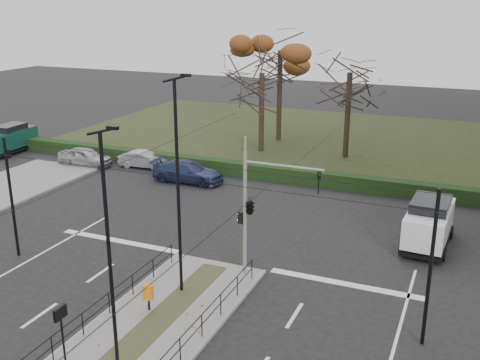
{
  "coord_description": "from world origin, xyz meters",
  "views": [
    {
      "loc": [
        10.42,
        -17.01,
        11.98
      ],
      "look_at": [
        -0.43,
        8.47,
        3.16
      ],
      "focal_mm": 42.0,
      "sensor_mm": 36.0,
      "label": 1
    }
  ],
  "objects_px": {
    "parked_car_second": "(144,159)",
    "info_panel": "(61,320)",
    "streetlamp_median_far": "(178,186)",
    "rust_tree": "(280,51)",
    "streetlamp_median_near": "(110,255)",
    "traffic_light": "(252,205)",
    "parked_car_third": "(188,172)",
    "bare_tree_center": "(350,79)",
    "parked_car_first": "(85,157)",
    "litter_bin": "(148,292)",
    "white_van": "(429,222)",
    "green_van": "(11,138)",
    "bare_tree_near": "(262,79)"
  },
  "relations": [
    {
      "from": "streetlamp_median_far",
      "to": "rust_tree",
      "type": "xyz_separation_m",
      "value": [
        -5.4,
        27.93,
        3.12
      ]
    },
    {
      "from": "info_panel",
      "to": "rust_tree",
      "type": "height_order",
      "value": "rust_tree"
    },
    {
      "from": "parked_car_first",
      "to": "bare_tree_near",
      "type": "distance_m",
      "value": 15.2
    },
    {
      "from": "parked_car_first",
      "to": "bare_tree_near",
      "type": "relative_size",
      "value": 0.49
    },
    {
      "from": "parked_car_first",
      "to": "white_van",
      "type": "bearing_deg",
      "value": -103.8
    },
    {
      "from": "streetlamp_median_near",
      "to": "parked_car_first",
      "type": "height_order",
      "value": "streetlamp_median_near"
    },
    {
      "from": "litter_bin",
      "to": "bare_tree_near",
      "type": "distance_m",
      "value": 26.62
    },
    {
      "from": "streetlamp_median_far",
      "to": "parked_car_first",
      "type": "height_order",
      "value": "streetlamp_median_far"
    },
    {
      "from": "traffic_light",
      "to": "info_panel",
      "type": "height_order",
      "value": "traffic_light"
    },
    {
      "from": "info_panel",
      "to": "streetlamp_median_far",
      "type": "height_order",
      "value": "streetlamp_median_far"
    },
    {
      "from": "parked_car_third",
      "to": "rust_tree",
      "type": "distance_m",
      "value": 15.78
    },
    {
      "from": "green_van",
      "to": "rust_tree",
      "type": "bearing_deg",
      "value": 33.64
    },
    {
      "from": "streetlamp_median_near",
      "to": "white_van",
      "type": "relative_size",
      "value": 1.75
    },
    {
      "from": "parked_car_first",
      "to": "bare_tree_center",
      "type": "relative_size",
      "value": 0.47
    },
    {
      "from": "info_panel",
      "to": "rust_tree",
      "type": "distance_m",
      "value": 34.83
    },
    {
      "from": "traffic_light",
      "to": "streetlamp_median_near",
      "type": "relative_size",
      "value": 0.68
    },
    {
      "from": "parked_car_first",
      "to": "green_van",
      "type": "bearing_deg",
      "value": 81.41
    },
    {
      "from": "traffic_light",
      "to": "white_van",
      "type": "bearing_deg",
      "value": 43.45
    },
    {
      "from": "litter_bin",
      "to": "white_van",
      "type": "relative_size",
      "value": 0.23
    },
    {
      "from": "streetlamp_median_near",
      "to": "parked_car_third",
      "type": "distance_m",
      "value": 21.61
    },
    {
      "from": "litter_bin",
      "to": "rust_tree",
      "type": "distance_m",
      "value": 31.08
    },
    {
      "from": "streetlamp_median_near",
      "to": "rust_tree",
      "type": "bearing_deg",
      "value": 100.33
    },
    {
      "from": "parked_car_second",
      "to": "parked_car_first",
      "type": "bearing_deg",
      "value": 101.78
    },
    {
      "from": "streetlamp_median_far",
      "to": "parked_car_second",
      "type": "distance_m",
      "value": 20.27
    },
    {
      "from": "parked_car_second",
      "to": "info_panel",
      "type": "bearing_deg",
      "value": -159.78
    },
    {
      "from": "rust_tree",
      "to": "streetlamp_median_near",
      "type": "bearing_deg",
      "value": -79.67
    },
    {
      "from": "streetlamp_median_far",
      "to": "bare_tree_center",
      "type": "distance_m",
      "value": 24.58
    },
    {
      "from": "white_van",
      "to": "green_van",
      "type": "relative_size",
      "value": 1.02
    },
    {
      "from": "streetlamp_median_near",
      "to": "white_van",
      "type": "xyz_separation_m",
      "value": [
        8.47,
        15.09,
        -3.13
      ]
    },
    {
      "from": "info_panel",
      "to": "bare_tree_near",
      "type": "relative_size",
      "value": 0.26
    },
    {
      "from": "rust_tree",
      "to": "parked_car_second",
      "type": "bearing_deg",
      "value": -118.33
    },
    {
      "from": "litter_bin",
      "to": "info_panel",
      "type": "distance_m",
      "value": 4.34
    },
    {
      "from": "traffic_light",
      "to": "parked_car_third",
      "type": "relative_size",
      "value": 1.13
    },
    {
      "from": "parked_car_first",
      "to": "parked_car_third",
      "type": "distance_m",
      "value": 9.1
    },
    {
      "from": "traffic_light",
      "to": "streetlamp_median_near",
      "type": "bearing_deg",
      "value": -99.55
    },
    {
      "from": "info_panel",
      "to": "white_van",
      "type": "height_order",
      "value": "white_van"
    },
    {
      "from": "litter_bin",
      "to": "green_van",
      "type": "distance_m",
      "value": 29.49
    },
    {
      "from": "streetlamp_median_far",
      "to": "rust_tree",
      "type": "distance_m",
      "value": 28.62
    },
    {
      "from": "rust_tree",
      "to": "bare_tree_near",
      "type": "distance_m",
      "value": 4.64
    },
    {
      "from": "info_panel",
      "to": "streetlamp_median_far",
      "type": "relative_size",
      "value": 0.24
    },
    {
      "from": "traffic_light",
      "to": "parked_car_second",
      "type": "height_order",
      "value": "traffic_light"
    },
    {
      "from": "litter_bin",
      "to": "streetlamp_median_far",
      "type": "bearing_deg",
      "value": 76.97
    },
    {
      "from": "rust_tree",
      "to": "parked_car_third",
      "type": "bearing_deg",
      "value": -97.33
    },
    {
      "from": "parked_car_third",
      "to": "bare_tree_center",
      "type": "xyz_separation_m",
      "value": [
        8.66,
        10.47,
        5.57
      ]
    },
    {
      "from": "bare_tree_center",
      "to": "bare_tree_near",
      "type": "bearing_deg",
      "value": -173.57
    },
    {
      "from": "streetlamp_median_near",
      "to": "parked_car_second",
      "type": "relative_size",
      "value": 2.22
    },
    {
      "from": "streetlamp_median_near",
      "to": "streetlamp_median_far",
      "type": "distance_m",
      "value": 5.8
    },
    {
      "from": "streetlamp_median_near",
      "to": "parked_car_third",
      "type": "bearing_deg",
      "value": 111.85
    },
    {
      "from": "white_van",
      "to": "rust_tree",
      "type": "relative_size",
      "value": 0.47
    },
    {
      "from": "parked_car_second",
      "to": "bare_tree_center",
      "type": "xyz_separation_m",
      "value": [
        13.39,
        8.65,
        5.67
      ]
    }
  ]
}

